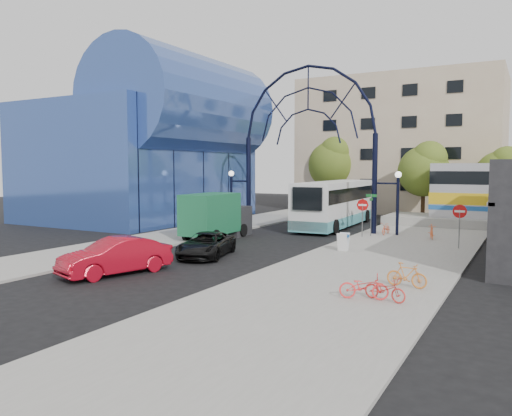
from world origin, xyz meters
The scene contains 22 objects.
ground centered at (0.00, 0.00, 0.00)m, with size 120.00×120.00×0.00m, color black.
sidewalk_east centered at (8.00, 4.00, 0.06)m, with size 8.00×56.00×0.12m, color gray.
plaza_west centered at (-6.50, 6.00, 0.06)m, with size 5.00×50.00×0.12m, color gray.
gateway_arch centered at (0.00, 14.00, 8.56)m, with size 13.64×0.44×12.10m.
stop_sign centered at (4.80, 12.00, 1.99)m, with size 0.80×0.07×2.50m.
do_not_enter_sign centered at (11.00, 10.00, 1.98)m, with size 0.76×0.07×2.48m.
street_name_sign centered at (5.20, 12.60, 2.13)m, with size 0.70×0.70×2.80m.
sandwich_board centered at (5.60, 5.98, 0.74)m, with size 0.55×0.61×0.99m.
transit_hall centered at (-15.30, 15.00, 6.70)m, with size 16.50×18.00×14.50m.
apartment_block centered at (2.00, 34.97, 7.00)m, with size 20.00×12.10×14.00m.
tree_north_a centered at (6.12, 25.93, 4.61)m, with size 4.48×4.48×7.00m.
tree_north_b centered at (-3.88, 29.93, 5.27)m, with size 5.12×5.12×8.00m.
tree_north_c centered at (12.12, 27.93, 4.28)m, with size 4.16×4.16×6.50m.
city_bus centered at (0.95, 17.66, 1.87)m, with size 3.51×13.16×3.58m.
green_truck centered at (-3.51, 7.23, 1.50)m, with size 2.48×6.02×3.00m.
black_suv centered at (-0.30, 1.41, 0.64)m, with size 2.13×4.61×1.28m, color black.
red_sedan centered at (-1.28, -4.08, 0.80)m, with size 1.70×4.88×1.61m, color #A50A1B.
bike_near_a centered at (5.86, 14.00, 0.52)m, with size 0.53×1.52×0.80m, color #D84C2B.
bike_near_b centered at (8.98, 13.19, 0.58)m, with size 0.43×1.53×0.92m, color orange.
bike_far_a centered at (9.57, -3.27, 0.56)m, with size 0.59×1.68×0.89m, color #FD3233.
bike_far_b centered at (10.48, -0.79, 0.59)m, with size 0.44×1.56×0.94m, color orange.
bike_far_c centered at (10.26, -3.11, 0.52)m, with size 0.54×1.54×0.81m, color red.
Camera 1 is at (14.57, -19.89, 4.67)m, focal length 35.00 mm.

